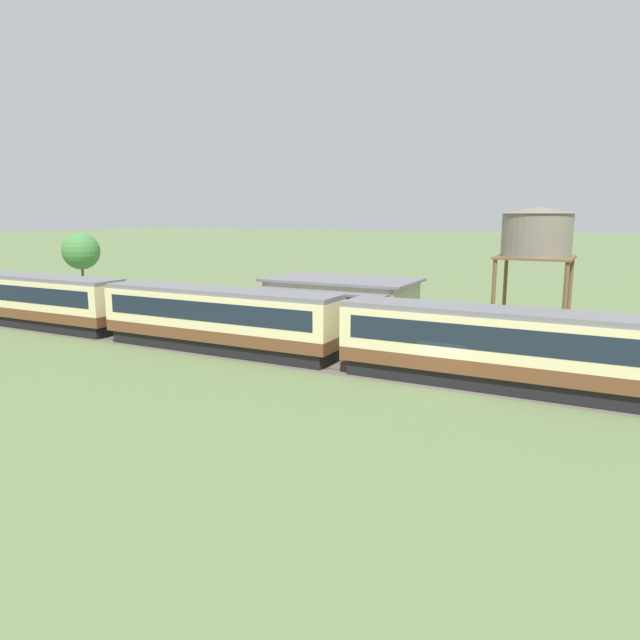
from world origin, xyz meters
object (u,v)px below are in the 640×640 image
passenger_train (221,317)px  yard_tree_0 (81,251)px  water_tower (537,234)px  station_building (342,306)px

passenger_train → yard_tree_0: bearing=153.2°
water_tower → yard_tree_0: 51.26m
passenger_train → station_building: size_ratio=8.13×
station_building → water_tower: (13.32, 3.80, 5.59)m
passenger_train → water_tower: size_ratio=9.51×
water_tower → yard_tree_0: size_ratio=1.37×
passenger_train → yard_tree_0: 36.84m
yard_tree_0 → station_building: bearing=-11.9°
passenger_train → station_building: (4.89, 8.65, -0.15)m
passenger_train → water_tower: 22.72m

